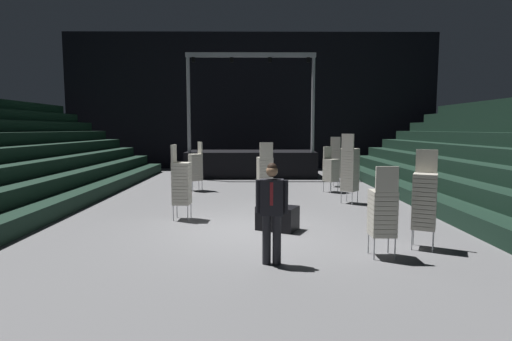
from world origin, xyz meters
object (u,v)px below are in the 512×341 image
(man_with_tie, at_px, (272,207))
(chair_stack_front_left, at_px, (350,169))
(stage_riser, at_px, (251,162))
(equipment_road_case, at_px, (277,218))
(chair_stack_mid_left, at_px, (196,166))
(chair_stack_front_right, at_px, (181,182))
(chair_stack_mid_right, at_px, (331,169))
(chair_stack_rear_right, at_px, (337,162))
(chair_stack_rear_centre, at_px, (265,174))
(chair_stack_mid_centre, at_px, (383,211))
(chair_stack_rear_left, at_px, (425,200))

(man_with_tie, distance_m, chair_stack_front_left, 6.41)
(stage_riser, height_order, equipment_road_case, stage_riser)
(chair_stack_front_left, relative_size, chair_stack_mid_left, 1.18)
(chair_stack_mid_left, bearing_deg, stage_riser, -50.25)
(chair_stack_front_right, bearing_deg, stage_riser, 173.48)
(chair_stack_mid_right, bearing_deg, chair_stack_front_left, 57.20)
(chair_stack_front_right, xyz_separation_m, chair_stack_mid_right, (4.79, 4.57, -0.13))
(chair_stack_rear_right, xyz_separation_m, chair_stack_rear_centre, (-3.05, -4.01, -0.04))
(chair_stack_front_left, bearing_deg, stage_riser, 153.27)
(chair_stack_mid_right, bearing_deg, chair_stack_mid_centre, 49.37)
(chair_stack_mid_centre, bearing_deg, chair_stack_mid_left, 120.04)
(chair_stack_mid_left, relative_size, chair_stack_mid_centre, 1.10)
(chair_stack_rear_left, bearing_deg, chair_stack_rear_right, -64.44)
(stage_riser, xyz_separation_m, chair_stack_rear_right, (3.52, -3.79, 0.31))
(man_with_tie, xyz_separation_m, chair_stack_rear_right, (3.09, 9.49, 0.01))
(chair_stack_front_left, xyz_separation_m, equipment_road_case, (-2.50, -3.35, -0.83))
(chair_stack_rear_centre, bearing_deg, chair_stack_rear_left, -67.40)
(chair_stack_mid_left, bearing_deg, equipment_road_case, 178.02)
(chair_stack_rear_left, distance_m, equipment_road_case, 3.27)
(chair_stack_mid_left, distance_m, chair_stack_rear_right, 5.71)
(chair_stack_front_right, xyz_separation_m, equipment_road_case, (2.45, -1.10, -0.70))
(man_with_tie, height_order, equipment_road_case, man_with_tie)
(stage_riser, height_order, chair_stack_mid_right, stage_riser)
(chair_stack_mid_centre, height_order, equipment_road_case, chair_stack_mid_centre)
(chair_stack_front_left, bearing_deg, chair_stack_front_right, -115.31)
(chair_stack_mid_right, height_order, chair_stack_rear_centre, chair_stack_rear_centre)
(chair_stack_front_right, distance_m, chair_stack_rear_left, 5.88)
(chair_stack_mid_centre, distance_m, chair_stack_rear_left, 1.13)
(chair_stack_mid_left, bearing_deg, chair_stack_rear_centre, -166.02)
(equipment_road_case, bearing_deg, chair_stack_rear_left, -28.49)
(stage_riser, bearing_deg, equipment_road_case, -86.41)
(stage_riser, bearing_deg, chair_stack_mid_left, -113.50)
(man_with_tie, xyz_separation_m, chair_stack_rear_left, (3.06, 0.92, -0.04))
(chair_stack_front_right, xyz_separation_m, chair_stack_rear_left, (5.26, -2.62, 0.00))
(chair_stack_mid_left, height_order, chair_stack_rear_left, chair_stack_rear_left)
(chair_stack_rear_centre, bearing_deg, chair_stack_rear_right, 41.81)
(chair_stack_front_right, relative_size, chair_stack_mid_centre, 1.15)
(chair_stack_mid_left, height_order, chair_stack_mid_centre, chair_stack_mid_left)
(chair_stack_front_left, height_order, chair_stack_rear_centre, chair_stack_front_left)
(chair_stack_front_left, relative_size, chair_stack_mid_right, 1.30)
(chair_stack_mid_centre, height_order, chair_stack_rear_centre, chair_stack_rear_centre)
(chair_stack_mid_left, distance_m, chair_stack_rear_left, 9.38)
(chair_stack_front_right, relative_size, chair_stack_rear_centre, 1.00)
(chair_stack_rear_left, xyz_separation_m, chair_stack_rear_centre, (-3.02, 4.56, 0.00))
(chair_stack_front_right, bearing_deg, chair_stack_rear_left, 67.28)
(chair_stack_front_left, relative_size, chair_stack_mid_centre, 1.30)
(chair_stack_mid_left, distance_m, chair_stack_mid_centre, 9.28)
(man_with_tie, xyz_separation_m, chair_stack_mid_right, (2.59, 8.11, -0.16))
(stage_riser, distance_m, chair_stack_rear_right, 5.19)
(chair_stack_front_left, height_order, chair_stack_rear_right, chair_stack_front_left)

